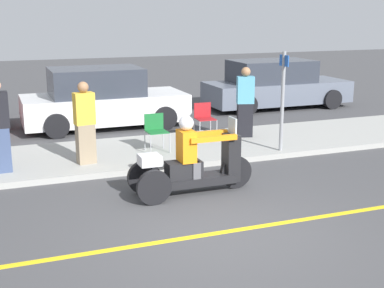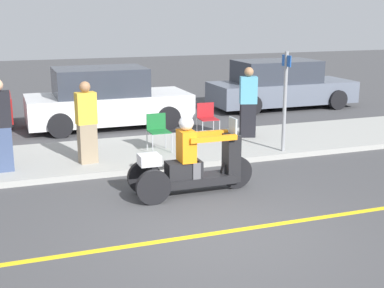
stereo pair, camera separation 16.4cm
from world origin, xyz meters
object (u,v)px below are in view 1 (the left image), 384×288
object	(u,v)px
motorcycle_trike	(192,166)
street_sign	(283,98)
spectator_near_curb	(85,124)
parked_car_lot_left	(102,100)
spectator_by_tree	(245,103)
folding_chair_curbside	(156,128)
folding_chair_set_back	(204,116)
parked_car_lot_right	(275,85)

from	to	relation	value
motorcycle_trike	street_sign	xyz separation A→B (m)	(2.76, 1.67, 0.81)
spectator_near_curb	parked_car_lot_left	bearing A→B (deg)	73.63
spectator_by_tree	spectator_near_curb	xyz separation A→B (m)	(-4.10, -0.99, -0.02)
motorcycle_trike	spectator_near_curb	size ratio (longest dim) A/B	1.34
folding_chair_curbside	street_sign	xyz separation A→B (m)	(2.61, -1.00, 0.69)
parked_car_lot_left	spectator_by_tree	bearing A→B (deg)	-44.82
spectator_by_tree	folding_chair_curbside	size ratio (longest dim) A/B	2.10
motorcycle_trike	street_sign	size ratio (longest dim) A/B	1.02
folding_chair_set_back	parked_car_lot_right	distance (m)	5.30
street_sign	folding_chair_curbside	bearing A→B (deg)	159.09
motorcycle_trike	parked_car_lot_right	distance (m)	9.11
spectator_by_tree	spectator_near_curb	distance (m)	4.21
motorcycle_trike	parked_car_lot_left	xyz separation A→B (m)	(-0.33, 6.12, 0.26)
folding_chair_curbside	parked_car_lot_left	world-z (taller)	parked_car_lot_left
motorcycle_trike	parked_car_lot_right	bearing A→B (deg)	51.35
spectator_by_tree	folding_chair_set_back	distance (m)	1.06
motorcycle_trike	folding_chair_curbside	bearing A→B (deg)	86.64
folding_chair_curbside	parked_car_lot_right	xyz separation A→B (m)	(5.53, 4.45, 0.12)
folding_chair_curbside	parked_car_lot_left	xyz separation A→B (m)	(-0.48, 3.45, 0.15)
spectator_by_tree	street_sign	size ratio (longest dim) A/B	0.78
folding_chair_curbside	parked_car_lot_left	bearing A→B (deg)	97.95
motorcycle_trike	folding_chair_curbside	xyz separation A→B (m)	(0.16, 2.67, 0.12)
spectator_by_tree	street_sign	distance (m)	1.57
motorcycle_trike	folding_chair_curbside	distance (m)	2.67
motorcycle_trike	street_sign	world-z (taller)	street_sign
street_sign	parked_car_lot_left	bearing A→B (deg)	124.78
parked_car_lot_right	street_sign	xyz separation A→B (m)	(-2.92, -5.44, 0.58)
motorcycle_trike	spectator_by_tree	bearing A→B (deg)	50.63
spectator_near_curb	street_sign	size ratio (longest dim) A/B	0.76
spectator_by_tree	street_sign	bearing A→B (deg)	-84.56
folding_chair_set_back	street_sign	xyz separation A→B (m)	(1.06, -1.95, 0.69)
spectator_by_tree	parked_car_lot_right	xyz separation A→B (m)	(3.07, 3.92, -0.21)
spectator_near_curb	motorcycle_trike	bearing A→B (deg)	-56.23
parked_car_lot_left	street_sign	distance (m)	5.45
folding_chair_set_back	folding_chair_curbside	distance (m)	1.82
folding_chair_set_back	spectator_near_curb	bearing A→B (deg)	-156.08
parked_car_lot_left	parked_car_lot_right	size ratio (longest dim) A/B	0.93
spectator_near_curb	parked_car_lot_left	world-z (taller)	spectator_near_curb
spectator_near_curb	parked_car_lot_right	world-z (taller)	spectator_near_curb
folding_chair_set_back	folding_chair_curbside	bearing A→B (deg)	-148.45
spectator_near_curb	folding_chair_set_back	size ratio (longest dim) A/B	2.05
spectator_by_tree	spectator_near_curb	bearing A→B (deg)	-166.45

